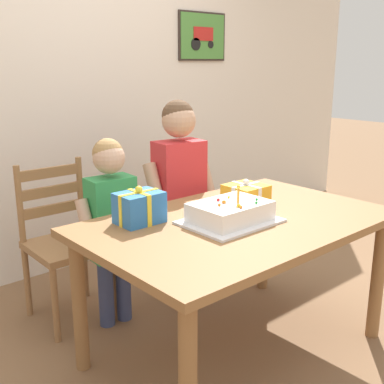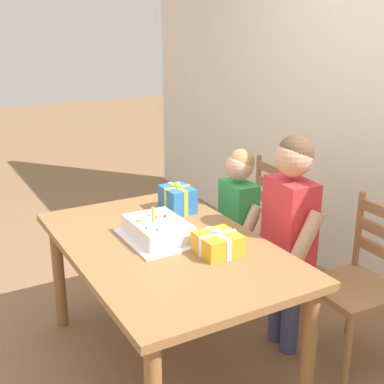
{
  "view_description": "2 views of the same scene",
  "coord_description": "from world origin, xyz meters",
  "px_view_note": "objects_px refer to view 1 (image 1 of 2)",
  "views": [
    {
      "loc": [
        -1.66,
        -1.54,
        1.48
      ],
      "look_at": [
        -0.12,
        0.21,
        0.85
      ],
      "focal_mm": 45.24,
      "sensor_mm": 36.0,
      "label": 1
    },
    {
      "loc": [
        2.19,
        -1.08,
        1.82
      ],
      "look_at": [
        -0.01,
        0.16,
        0.98
      ],
      "focal_mm": 48.16,
      "sensor_mm": 36.0,
      "label": 2
    }
  ],
  "objects_px": {
    "dining_table": "(238,236)",
    "birthday_cake": "(230,213)",
    "gift_box_red_large": "(139,208)",
    "gift_box_beside_cake": "(246,194)",
    "chair_left": "(65,241)",
    "chair_right": "(189,209)",
    "child_older": "(179,182)",
    "child_younger": "(112,215)"
  },
  "relations": [
    {
      "from": "dining_table",
      "to": "birthday_cake",
      "type": "distance_m",
      "value": 0.15
    },
    {
      "from": "birthday_cake",
      "to": "gift_box_red_large",
      "type": "height_order",
      "value": "birthday_cake"
    },
    {
      "from": "gift_box_beside_cake",
      "to": "chair_left",
      "type": "bearing_deg",
      "value": 132.95
    },
    {
      "from": "chair_left",
      "to": "chair_right",
      "type": "bearing_deg",
      "value": -0.0
    },
    {
      "from": "gift_box_red_large",
      "to": "child_older",
      "type": "bearing_deg",
      "value": 34.22
    },
    {
      "from": "child_older",
      "to": "child_younger",
      "type": "distance_m",
      "value": 0.5
    },
    {
      "from": "chair_left",
      "to": "chair_right",
      "type": "relative_size",
      "value": 1.0
    },
    {
      "from": "chair_left",
      "to": "child_younger",
      "type": "relative_size",
      "value": 0.85
    },
    {
      "from": "child_older",
      "to": "gift_box_beside_cake",
      "type": "bearing_deg",
      "value": -83.49
    },
    {
      "from": "dining_table",
      "to": "chair_right",
      "type": "distance_m",
      "value": 1.06
    },
    {
      "from": "gift_box_beside_cake",
      "to": "child_older",
      "type": "xyz_separation_m",
      "value": [
        -0.06,
        0.5,
        -0.01
      ]
    },
    {
      "from": "chair_right",
      "to": "child_younger",
      "type": "relative_size",
      "value": 0.85
    },
    {
      "from": "dining_table",
      "to": "gift_box_red_large",
      "type": "height_order",
      "value": "gift_box_red_large"
    },
    {
      "from": "gift_box_red_large",
      "to": "gift_box_beside_cake",
      "type": "bearing_deg",
      "value": -9.8
    },
    {
      "from": "child_younger",
      "to": "gift_box_beside_cake",
      "type": "bearing_deg",
      "value": -42.32
    },
    {
      "from": "chair_right",
      "to": "birthday_cake",
      "type": "bearing_deg",
      "value": -120.24
    },
    {
      "from": "gift_box_red_large",
      "to": "gift_box_beside_cake",
      "type": "xyz_separation_m",
      "value": [
        0.63,
        -0.11,
        -0.02
      ]
    },
    {
      "from": "gift_box_beside_cake",
      "to": "chair_left",
      "type": "relative_size",
      "value": 0.22
    },
    {
      "from": "chair_left",
      "to": "birthday_cake",
      "type": "bearing_deg",
      "value": -66.79
    },
    {
      "from": "dining_table",
      "to": "chair_right",
      "type": "relative_size",
      "value": 1.65
    },
    {
      "from": "chair_right",
      "to": "child_younger",
      "type": "distance_m",
      "value": 0.85
    },
    {
      "from": "birthday_cake",
      "to": "chair_right",
      "type": "xyz_separation_m",
      "value": [
        0.55,
        0.94,
        -0.31
      ]
    },
    {
      "from": "gift_box_red_large",
      "to": "chair_right",
      "type": "xyz_separation_m",
      "value": [
        0.87,
        0.65,
        -0.34
      ]
    },
    {
      "from": "child_older",
      "to": "chair_left",
      "type": "bearing_deg",
      "value": 158.06
    },
    {
      "from": "gift_box_beside_cake",
      "to": "child_younger",
      "type": "distance_m",
      "value": 0.75
    },
    {
      "from": "gift_box_red_large",
      "to": "chair_left",
      "type": "xyz_separation_m",
      "value": [
        -0.08,
        0.65,
        -0.34
      ]
    },
    {
      "from": "gift_box_red_large",
      "to": "chair_left",
      "type": "height_order",
      "value": "chair_left"
    },
    {
      "from": "dining_table",
      "to": "chair_left",
      "type": "height_order",
      "value": "chair_left"
    },
    {
      "from": "gift_box_red_large",
      "to": "gift_box_beside_cake",
      "type": "relative_size",
      "value": 1.07
    },
    {
      "from": "dining_table",
      "to": "child_older",
      "type": "distance_m",
      "value": 0.7
    },
    {
      "from": "chair_left",
      "to": "child_older",
      "type": "height_order",
      "value": "child_older"
    },
    {
      "from": "birthday_cake",
      "to": "child_younger",
      "type": "relative_size",
      "value": 0.41
    },
    {
      "from": "birthday_cake",
      "to": "chair_right",
      "type": "relative_size",
      "value": 0.48
    },
    {
      "from": "birthday_cake",
      "to": "gift_box_beside_cake",
      "type": "relative_size",
      "value": 2.16
    },
    {
      "from": "child_older",
      "to": "dining_table",
      "type": "bearing_deg",
      "value": -104.8
    },
    {
      "from": "birthday_cake",
      "to": "gift_box_red_large",
      "type": "bearing_deg",
      "value": 138.36
    },
    {
      "from": "dining_table",
      "to": "chair_right",
      "type": "xyz_separation_m",
      "value": [
        0.48,
        0.93,
        -0.17
      ]
    },
    {
      "from": "chair_left",
      "to": "child_older",
      "type": "distance_m",
      "value": 0.76
    },
    {
      "from": "birthday_cake",
      "to": "chair_right",
      "type": "distance_m",
      "value": 1.13
    },
    {
      "from": "gift_box_beside_cake",
      "to": "chair_right",
      "type": "relative_size",
      "value": 0.22
    },
    {
      "from": "chair_right",
      "to": "child_older",
      "type": "xyz_separation_m",
      "value": [
        -0.3,
        -0.26,
        0.3
      ]
    },
    {
      "from": "gift_box_red_large",
      "to": "gift_box_beside_cake",
      "type": "height_order",
      "value": "gift_box_red_large"
    }
  ]
}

